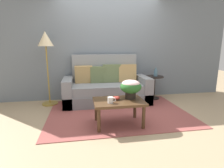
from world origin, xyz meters
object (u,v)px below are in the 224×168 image
(side_table, at_px, (154,83))
(table_vase, at_px, (156,73))
(potted_plant, at_px, (131,87))
(coffee_mug, at_px, (111,100))
(floor_lamp, at_px, (46,46))
(snack_bowl, at_px, (116,98))
(coffee_table, at_px, (119,104))
(couch, at_px, (107,88))

(side_table, xyz_separation_m, table_vase, (0.02, -0.01, 0.27))
(potted_plant, height_order, coffee_mug, potted_plant)
(side_table, bearing_deg, table_vase, -33.96)
(floor_lamp, distance_m, table_vase, 2.66)
(side_table, xyz_separation_m, floor_lamp, (-2.56, 0.00, 0.92))
(floor_lamp, height_order, snack_bowl, floor_lamp)
(side_table, distance_m, potted_plant, 1.65)
(table_vase, bearing_deg, coffee_table, -132.48)
(coffee_mug, height_order, table_vase, table_vase)
(couch, distance_m, snack_bowl, 1.28)
(floor_lamp, distance_m, coffee_mug, 2.08)
(coffee_table, xyz_separation_m, snack_bowl, (-0.04, 0.03, 0.10))
(potted_plant, height_order, snack_bowl, potted_plant)
(couch, relative_size, coffee_table, 2.37)
(floor_lamp, relative_size, table_vase, 7.81)
(side_table, bearing_deg, coffee_mug, -132.79)
(side_table, height_order, coffee_mug, side_table)
(couch, relative_size, potted_plant, 5.45)
(coffee_table, bearing_deg, table_vase, 47.52)
(potted_plant, xyz_separation_m, coffee_mug, (-0.38, -0.19, -0.16))
(side_table, bearing_deg, floor_lamp, 179.93)
(couch, distance_m, side_table, 1.23)
(coffee_table, distance_m, snack_bowl, 0.11)
(side_table, relative_size, coffee_mug, 4.39)
(snack_bowl, bearing_deg, table_vase, 45.96)
(couch, height_order, potted_plant, couch)
(table_vase, bearing_deg, coffee_mug, -133.44)
(coffee_table, distance_m, side_table, 1.82)
(floor_lamp, bearing_deg, potted_plant, -39.55)
(couch, xyz_separation_m, potted_plant, (0.24, -1.24, 0.30))
(coffee_table, xyz_separation_m, table_vase, (1.23, 1.35, 0.30))
(potted_plant, distance_m, table_vase, 1.63)
(couch, xyz_separation_m, floor_lamp, (-1.33, 0.06, 0.98))
(couch, xyz_separation_m, table_vase, (1.25, 0.04, 0.33))
(coffee_table, bearing_deg, side_table, 48.25)
(floor_lamp, xyz_separation_m, snack_bowl, (1.31, -1.33, -0.86))
(couch, bearing_deg, potted_plant, -79.00)
(coffee_table, height_order, coffee_mug, coffee_mug)
(side_table, relative_size, potted_plant, 1.62)
(coffee_mug, distance_m, table_vase, 2.03)
(potted_plant, xyz_separation_m, snack_bowl, (-0.26, -0.03, -0.17))
(potted_plant, relative_size, table_vase, 1.73)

